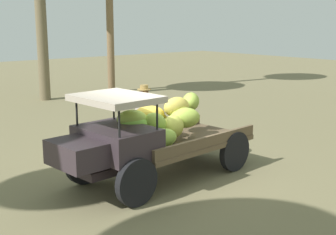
{
  "coord_description": "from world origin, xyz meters",
  "views": [
    {
      "loc": [
        5.66,
        7.19,
        3.21
      ],
      "look_at": [
        -0.24,
        0.05,
        1.26
      ],
      "focal_mm": 48.75,
      "sensor_mm": 36.0,
      "label": 1
    }
  ],
  "objects": [
    {
      "name": "farmer",
      "position": [
        -0.95,
        -1.73,
        0.96
      ],
      "size": [
        0.52,
        0.49,
        1.69
      ],
      "rotation": [
        0.0,
        0.0,
        1.77
      ],
      "color": "#3E4B42",
      "rests_on": "ground"
    },
    {
      "name": "truck",
      "position": [
        0.31,
        0.06,
        0.96
      ],
      "size": [
        4.55,
        2.04,
        1.88
      ],
      "rotation": [
        0.0,
        0.0,
        0.08
      ],
      "color": "#32272D",
      "rests_on": "ground"
    },
    {
      "name": "ground_plane",
      "position": [
        0.0,
        0.0,
        0.0
      ],
      "size": [
        60.0,
        60.0,
        0.0
      ],
      "primitive_type": "plane",
      "color": "#736A49"
    },
    {
      "name": "loose_banana_bunch",
      "position": [
        -0.9,
        -2.3,
        0.16
      ],
      "size": [
        0.67,
        0.74,
        0.32
      ],
      "primitive_type": "ellipsoid",
      "rotation": [
        0.0,
        -0.01,
        1.04
      ],
      "color": "tan",
      "rests_on": "ground"
    }
  ]
}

